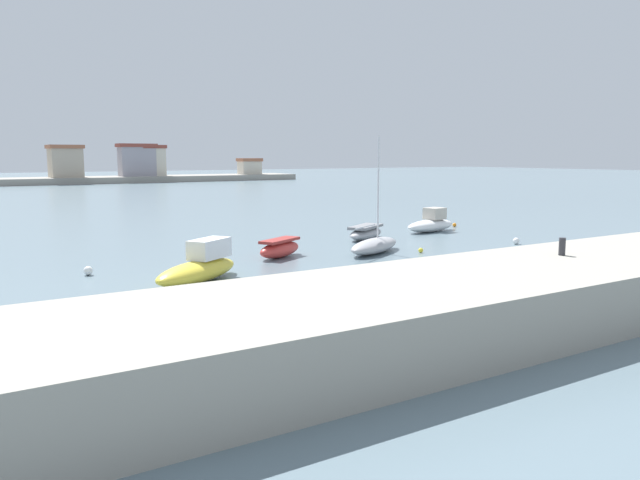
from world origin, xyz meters
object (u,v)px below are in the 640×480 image
object	(u,v)px
mooring_bollard	(562,247)
moored_boat_0	(200,267)
mooring_buoy_2	(421,250)
moored_boat_2	(374,245)
mooring_buoy_0	(516,241)
moored_boat_3	(366,233)
moored_boat_1	(280,248)
mooring_buoy_3	(454,225)
mooring_buoy_1	(88,271)
moored_boat_4	(431,224)

from	to	relation	value
mooring_bollard	moored_boat_0	distance (m)	14.90
mooring_buoy_2	moored_boat_2	bearing A→B (deg)	149.01
mooring_buoy_0	mooring_buoy_2	xyz separation A→B (m)	(-7.30, 0.62, -0.07)
mooring_bollard	moored_boat_3	size ratio (longest dim) A/B	0.16
mooring_buoy_0	mooring_buoy_2	distance (m)	7.32
moored_boat_1	mooring_buoy_0	xyz separation A→B (m)	(14.84, -3.52, -0.28)
moored_boat_2	mooring_buoy_3	xyz separation A→B (m)	(13.14, 7.01, -0.29)
moored_boat_0	moored_boat_1	bearing A→B (deg)	-1.61
mooring_bollard	mooring_buoy_1	xyz separation A→B (m)	(-13.39, 15.37, -1.99)
mooring_buoy_1	moored_boat_2	bearing A→B (deg)	-6.69
moored_boat_0	moored_boat_4	size ratio (longest dim) A/B	1.08
mooring_buoy_1	mooring_buoy_3	world-z (taller)	mooring_buoy_1
mooring_bollard	mooring_buoy_0	xyz separation A→B (m)	(11.39, 11.60, -2.00)
mooring_bollard	mooring_buoy_1	distance (m)	20.48
moored_boat_4	mooring_buoy_2	xyz separation A→B (m)	(-7.27, -7.08, -0.45)
moored_boat_2	moored_boat_4	distance (m)	11.12
moored_boat_0	mooring_buoy_2	bearing A→B (deg)	-29.80
moored_boat_4	mooring_bollard	bearing A→B (deg)	-130.08
moored_boat_0	mooring_buoy_3	world-z (taller)	moored_boat_0
moored_boat_4	moored_boat_2	bearing A→B (deg)	-158.67
mooring_bollard	moored_boat_4	size ratio (longest dim) A/B	0.13
moored_boat_4	mooring_buoy_1	xyz separation A→B (m)	(-24.75, -3.93, -0.37)
moored_boat_2	mooring_buoy_2	bearing A→B (deg)	-59.29
moored_boat_2	mooring_buoy_0	bearing A→B (deg)	-40.01
moored_boat_4	mooring_buoy_1	bearing A→B (deg)	179.42
mooring_buoy_1	moored_boat_0	bearing A→B (deg)	-46.07
moored_boat_4	mooring_buoy_0	distance (m)	7.71
mooring_buoy_3	moored_boat_0	bearing A→B (deg)	-159.31
mooring_buoy_1	mooring_buoy_2	world-z (taller)	mooring_buoy_1
mooring_buoy_1	mooring_bollard	bearing A→B (deg)	-48.93
moored_boat_0	moored_boat_1	size ratio (longest dim) A/B	1.52
moored_boat_3	mooring_buoy_0	distance (m)	9.51
mooring_bollard	moored_boat_3	xyz separation A→B (m)	(4.83, 18.48, -1.77)
moored_boat_1	moored_boat_4	world-z (taller)	moored_boat_4
moored_boat_0	mooring_buoy_2	world-z (taller)	moored_boat_0
moored_boat_2	mooring_buoy_1	world-z (taller)	moored_boat_2
mooring_bollard	moored_boat_0	xyz separation A→B (m)	(-9.52, 11.35, -1.58)
mooring_bollard	moored_boat_3	world-z (taller)	mooring_bollard
moored_boat_2	mooring_buoy_3	world-z (taller)	moored_boat_2
mooring_bollard	moored_boat_1	world-z (taller)	mooring_bollard
mooring_bollard	moored_boat_1	size ratio (longest dim) A/B	0.18
mooring_bollard	mooring_buoy_1	world-z (taller)	mooring_bollard
mooring_buoy_2	mooring_buoy_0	bearing A→B (deg)	-4.86
moored_boat_0	mooring_buoy_3	xyz separation A→B (m)	(24.48, 9.25, -0.48)
mooring_bollard	mooring_buoy_3	xyz separation A→B (m)	(14.96, 20.60, -2.05)
moored_boat_0	mooring_buoy_1	size ratio (longest dim) A/B	12.57
moored_boat_2	mooring_buoy_1	size ratio (longest dim) A/B	15.44
moored_boat_2	moored_boat_4	bearing A→B (deg)	2.63
moored_boat_3	mooring_buoy_0	world-z (taller)	moored_boat_3
moored_boat_1	moored_boat_3	size ratio (longest dim) A/B	0.85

